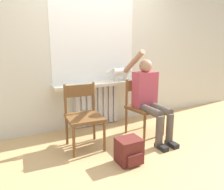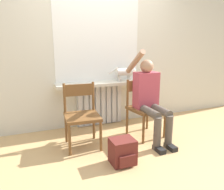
% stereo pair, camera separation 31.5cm
% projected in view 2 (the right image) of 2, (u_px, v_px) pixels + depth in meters
% --- Properties ---
extents(ground_plane, '(12.00, 12.00, 0.00)m').
position_uv_depth(ground_plane, '(129.00, 154.00, 2.77)').
color(ground_plane, tan).
extents(wall_with_window, '(7.00, 0.06, 2.70)m').
position_uv_depth(wall_with_window, '(97.00, 45.00, 3.57)').
color(wall_with_window, beige).
rests_on(wall_with_window, ground_plane).
extents(radiator, '(0.79, 0.08, 0.71)m').
position_uv_depth(radiator, '(100.00, 104.00, 3.73)').
color(radiator, silver).
rests_on(radiator, ground_plane).
extents(windowsill, '(1.48, 0.30, 0.05)m').
position_uv_depth(windowsill, '(101.00, 84.00, 3.55)').
color(windowsill, beige).
rests_on(windowsill, radiator).
extents(window_glass, '(1.42, 0.01, 1.36)m').
position_uv_depth(window_glass, '(98.00, 39.00, 3.51)').
color(window_glass, white).
rests_on(window_glass, windowsill).
extents(chair_left, '(0.48, 0.48, 0.85)m').
position_uv_depth(chair_left, '(82.00, 114.00, 2.92)').
color(chair_left, brown).
rests_on(chair_left, ground_plane).
extents(chair_right, '(0.51, 0.51, 0.85)m').
position_uv_depth(chair_right, '(144.00, 107.00, 3.27)').
color(chair_right, brown).
rests_on(chair_right, ground_plane).
extents(person, '(0.36, 1.02, 1.30)m').
position_uv_depth(person, '(150.00, 96.00, 3.11)').
color(person, brown).
rests_on(person, ground_plane).
extents(cat, '(0.49, 0.13, 0.25)m').
position_uv_depth(cat, '(125.00, 72.00, 3.61)').
color(cat, silver).
rests_on(cat, windowsill).
extents(backpack, '(0.28, 0.27, 0.30)m').
position_uv_depth(backpack, '(123.00, 152.00, 2.53)').
color(backpack, maroon).
rests_on(backpack, ground_plane).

